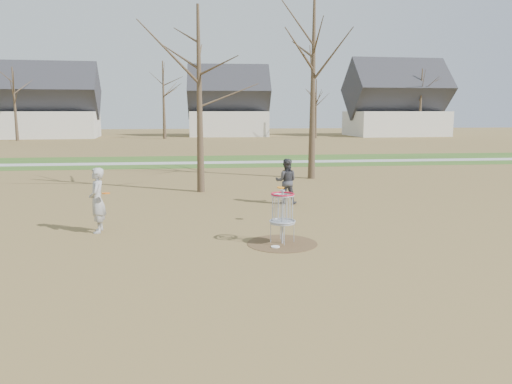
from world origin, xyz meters
TOP-DOWN VIEW (x-y plane):
  - ground at (0.00, 0.00)m, footprint 160.00×160.00m
  - green_band at (0.00, 21.00)m, footprint 160.00×8.00m
  - footpath at (0.00, 20.00)m, footprint 160.00×1.50m
  - dirt_circle at (0.00, 0.00)m, footprint 1.80×1.80m
  - player_standing at (-4.89, 1.78)m, footprint 0.47×0.68m
  - player_throwing at (1.06, 5.44)m, footprint 0.90×0.76m
  - disc_grounded at (-0.23, -0.34)m, footprint 0.22×0.22m
  - discs_in_play at (-2.01, 1.95)m, footprint 5.16×1.05m
  - disc_golf_basket at (0.00, 0.00)m, footprint 0.64×0.64m
  - bare_trees at (1.78, 35.79)m, footprint 52.62×44.98m
  - houses_row at (4.32, 52.56)m, footprint 56.51×10.01m

SIDE VIEW (x-z plane):
  - ground at x=0.00m, z-range 0.00..0.00m
  - green_band at x=0.00m, z-range 0.00..0.01m
  - dirt_circle at x=0.00m, z-range 0.00..0.01m
  - footpath at x=0.00m, z-range 0.01..0.02m
  - disc_grounded at x=-0.23m, z-range 0.01..0.03m
  - player_throwing at x=1.06m, z-range 0.00..1.64m
  - player_standing at x=-4.89m, z-range 0.00..1.81m
  - disc_golf_basket at x=0.00m, z-range 0.24..1.59m
  - discs_in_play at x=-2.01m, z-range 1.06..1.16m
  - houses_row at x=4.32m, z-range -0.11..7.15m
  - bare_trees at x=1.78m, z-range 0.85..9.85m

